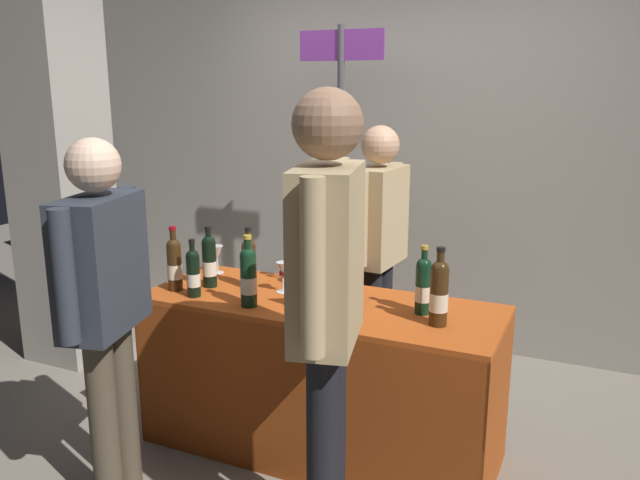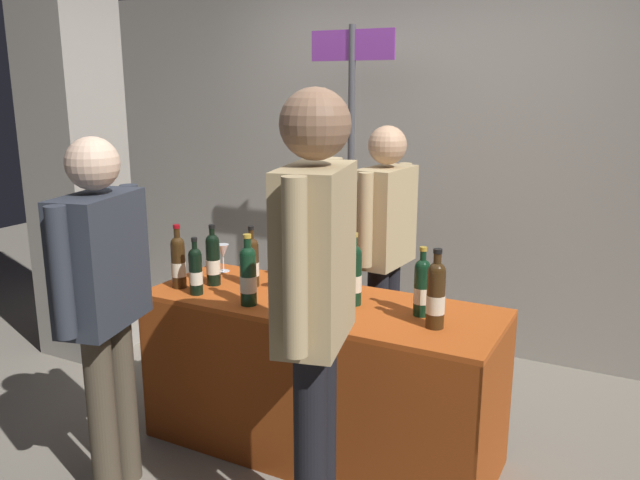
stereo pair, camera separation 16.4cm
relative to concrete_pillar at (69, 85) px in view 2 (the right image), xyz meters
The scene contains 20 objects.
ground_plane 2.71m from the concrete_pillar, 10.90° to the right, with size 12.00×12.00×0.00m, color gray.
back_partition 2.43m from the concrete_pillar, 32.24° to the left, with size 6.00×0.12×2.46m, color #9E998E.
concrete_pillar is the anchor object (origin of this frame).
tasting_table 2.39m from the concrete_pillar, 10.90° to the right, with size 1.72×0.64×0.78m.
featured_wine_bottle 2.02m from the concrete_pillar, 18.66° to the right, with size 0.08×0.08×0.34m.
display_bottle_0 1.84m from the concrete_pillar, 11.99° to the right, with size 0.07×0.07×0.31m.
display_bottle_1 2.66m from the concrete_pillar, ahead, with size 0.07×0.07×0.32m.
display_bottle_2 1.63m from the concrete_pillar, 22.62° to the right, with size 0.07×0.07×0.33m.
display_bottle_3 2.35m from the concrete_pillar, ahead, with size 0.08×0.08×0.34m.
display_bottle_4 1.69m from the concrete_pillar, 16.39° to the right, with size 0.07×0.07×0.32m.
display_bottle_5 1.76m from the concrete_pillar, 22.11° to the right, with size 0.07×0.07×0.29m.
display_bottle_6 2.77m from the concrete_pillar, 10.02° to the right, with size 0.08×0.08×0.34m.
wine_glass_near_vendor 1.58m from the concrete_pillar, ahead, with size 0.07×0.07×0.15m.
wine_glass_mid 2.02m from the concrete_pillar, 10.70° to the right, with size 0.07×0.07×0.15m.
flower_vase 2.07m from the concrete_pillar, ahead, with size 0.10×0.10×0.37m.
brochure_stand 2.22m from the concrete_pillar, 13.75° to the right, with size 0.13×0.01×0.17m, color silver.
vendor_presenter 2.23m from the concrete_pillar, 10.11° to the left, with size 0.24×0.57×1.57m.
taster_foreground_right 1.93m from the concrete_pillar, 39.26° to the right, with size 0.31×0.59×1.59m.
taster_foreground_left 2.65m from the concrete_pillar, 24.07° to the right, with size 0.31×0.58×1.78m.
booth_signpost 1.85m from the concrete_pillar, 25.14° to the left, with size 0.56×0.04×2.14m.
Camera 2 is at (1.35, -2.56, 1.78)m, focal length 35.95 mm.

